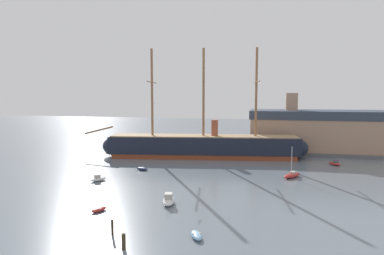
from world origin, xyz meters
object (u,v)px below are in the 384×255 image
at_px(tall_ship, 203,146).
at_px(dinghy_far_left, 109,153).
at_px(motorboat_near_centre, 169,200).
at_px(dinghy_foreground_left, 99,209).
at_px(seagull_in_flight, 155,103).
at_px(dinghy_foreground_right, 197,235).
at_px(mooring_piling_left_pair, 124,242).
at_px(dinghy_alongside_bow, 142,169).
at_px(dockside_warehouse_right, 316,131).
at_px(motorboat_mid_left, 98,179).
at_px(sailboat_alongside_stern, 292,175).
at_px(mooring_piling_nearest, 112,228).
at_px(motorboat_far_right, 335,163).

distance_m(tall_ship, dinghy_far_left, 27.14).
height_order(motorboat_near_centre, dinghy_far_left, motorboat_near_centre).
xyz_separation_m(dinghy_foreground_left, dinghy_far_left, (-20.54, 42.04, -0.07)).
height_order(tall_ship, dinghy_foreground_left, tall_ship).
bearing_deg(seagull_in_flight, dinghy_foreground_right, -62.16).
bearing_deg(mooring_piling_left_pair, dinghy_far_left, 119.13).
height_order(dinghy_foreground_left, dinghy_far_left, dinghy_foreground_left).
relative_size(motorboat_near_centre, dinghy_alongside_bow, 1.48).
xyz_separation_m(tall_ship, mooring_piling_left_pair, (1.72, -51.59, -2.22)).
height_order(dinghy_foreground_left, dockside_warehouse_right, dockside_warehouse_right).
relative_size(dinghy_foreground_left, motorboat_mid_left, 0.79).
xyz_separation_m(dinghy_foreground_right, mooring_piling_left_pair, (-6.83, -4.38, 0.53)).
distance_m(dinghy_foreground_right, motorboat_near_centre, 12.18).
bearing_deg(motorboat_near_centre, sailboat_alongside_stern, 47.05).
bearing_deg(mooring_piling_left_pair, dinghy_alongside_bow, 108.93).
bearing_deg(dockside_warehouse_right, mooring_piling_left_pair, -112.54).
bearing_deg(mooring_piling_left_pair, dinghy_foreground_left, 130.75).
bearing_deg(tall_ship, mooring_piling_left_pair, -88.09).
relative_size(tall_ship, mooring_piling_nearest, 31.99).
bearing_deg(dinghy_foreground_left, motorboat_far_right, 46.29).
bearing_deg(motorboat_far_right, dinghy_foreground_right, -117.14).
distance_m(dinghy_alongside_bow, seagull_in_flight, 14.86).
relative_size(dinghy_foreground_right, mooring_piling_nearest, 1.52).
xyz_separation_m(motorboat_near_centre, seagull_in_flight, (-8.27, 17.68, 13.95)).
bearing_deg(motorboat_near_centre, dinghy_foreground_right, -57.73).
bearing_deg(dinghy_alongside_bow, dockside_warehouse_right, 40.03).
bearing_deg(tall_ship, motorboat_mid_left, -118.06).
distance_m(dinghy_foreground_left, motorboat_far_right, 54.96).
xyz_separation_m(motorboat_near_centre, sailboat_alongside_stern, (18.97, 20.37, -0.08)).
bearing_deg(dinghy_foreground_right, seagull_in_flight, 117.84).
bearing_deg(sailboat_alongside_stern, seagull_in_flight, -174.35).
relative_size(dinghy_alongside_bow, dockside_warehouse_right, 0.07).
bearing_deg(dinghy_foreground_left, motorboat_near_centre, 31.44).
xyz_separation_m(motorboat_near_centre, dockside_warehouse_right, (27.85, 53.22, 5.33)).
xyz_separation_m(dinghy_foreground_right, mooring_piling_nearest, (-9.59, -1.49, 0.61)).
bearing_deg(mooring_piling_left_pair, dinghy_foreground_right, 32.70).
relative_size(dinghy_far_left, motorboat_far_right, 0.65).
bearing_deg(motorboat_mid_left, tall_ship, 61.94).
relative_size(motorboat_near_centre, motorboat_far_right, 1.44).
xyz_separation_m(motorboat_mid_left, seagull_in_flight, (8.48, 8.35, 14.09)).
bearing_deg(seagull_in_flight, mooring_piling_nearest, -80.02).
xyz_separation_m(dinghy_alongside_bow, mooring_piling_nearest, (9.01, -31.44, 0.58)).
height_order(tall_ship, mooring_piling_left_pair, tall_ship).
xyz_separation_m(motorboat_mid_left, dinghy_alongside_bow, (4.65, 10.33, -0.13)).
distance_m(motorboat_far_right, mooring_piling_left_pair, 57.53).
distance_m(mooring_piling_nearest, seagull_in_flight, 32.88).
distance_m(tall_ship, motorboat_mid_left, 31.37).
xyz_separation_m(dinghy_alongside_bow, dockside_warehouse_right, (39.95, 33.56, 5.60)).
relative_size(motorboat_mid_left, dinghy_alongside_bow, 1.12).
bearing_deg(motorboat_far_right, mooring_piling_nearest, -125.11).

